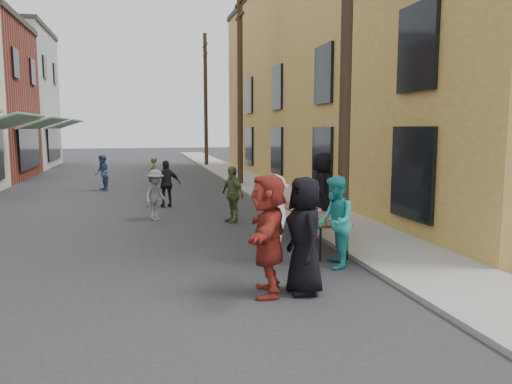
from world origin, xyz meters
name	(u,v)px	position (x,y,z in m)	size (l,w,h in m)	color
ground	(160,301)	(0.00, 0.00, 0.00)	(120.00, 120.00, 0.00)	#28282B
sidewalk	(255,184)	(5.00, 15.00, 0.05)	(2.20, 60.00, 0.10)	gray
building_ochre	(388,77)	(11.10, 14.00, 5.00)	(10.00, 28.00, 10.00)	#AB813D
utility_pole_near	(346,44)	(4.30, 3.00, 4.50)	(0.26, 0.26, 9.00)	#2D2116
utility_pole_mid	(240,87)	(4.30, 15.00, 4.50)	(0.26, 0.26, 9.00)	#2D2116
utility_pole_far	(206,101)	(4.30, 27.00, 4.50)	(0.26, 0.26, 9.00)	#2D2116
serving_table	(304,211)	(3.53, 3.48, 0.71)	(0.70, 4.00, 0.75)	brown
catering_tray_sausage	(330,220)	(3.53, 1.83, 0.79)	(0.50, 0.33, 0.08)	maroon
catering_tray_foil_b	(319,215)	(3.53, 2.48, 0.79)	(0.50, 0.33, 0.08)	#B2B2B7
catering_tray_buns	(308,210)	(3.53, 3.18, 0.79)	(0.50, 0.33, 0.08)	tan
catering_tray_foil_d	(299,205)	(3.53, 3.88, 0.79)	(0.50, 0.33, 0.08)	#B2B2B7
catering_tray_buns_end	(291,201)	(3.53, 4.58, 0.79)	(0.50, 0.33, 0.08)	tan
condiment_jar_a	(325,223)	(3.31, 1.53, 0.79)	(0.07, 0.07, 0.08)	#A57F26
condiment_jar_b	(323,222)	(3.31, 1.63, 0.79)	(0.07, 0.07, 0.08)	#A57F26
condiment_jar_c	(322,221)	(3.31, 1.73, 0.79)	(0.07, 0.07, 0.08)	#A57F26
cup_stack	(344,221)	(3.73, 1.58, 0.81)	(0.08, 0.08, 0.12)	tan
guest_front_a	(305,236)	(2.31, -0.15, 0.95)	(0.93, 0.61, 1.90)	black
guest_front_b	(274,210)	(2.80, 3.50, 0.76)	(0.55, 0.36, 1.52)	#5468A2
guest_front_c	(335,222)	(3.36, 1.16, 0.89)	(0.86, 0.67, 1.77)	#2AB0A9
guest_front_d	(273,219)	(2.30, 1.76, 0.89)	(1.14, 0.66, 1.77)	white
guest_front_e	(232,194)	(2.29, 6.14, 0.80)	(0.94, 0.39, 1.61)	#5D6B3E
guest_queue_back	(268,235)	(1.72, -0.06, 0.98)	(1.82, 0.58, 1.96)	#9E2E22
server	(321,189)	(4.35, 4.53, 1.08)	(0.95, 0.62, 1.95)	black
passerby_left	(155,195)	(0.17, 6.99, 0.74)	(0.95, 0.55, 1.48)	slate
passerby_mid	(167,184)	(0.63, 9.29, 0.79)	(0.93, 0.39, 1.58)	black
passerby_right	(153,174)	(0.30, 13.70, 0.73)	(0.53, 0.35, 1.46)	brown
passerby_far	(103,173)	(-1.79, 14.38, 0.77)	(0.75, 0.58, 1.54)	#465587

